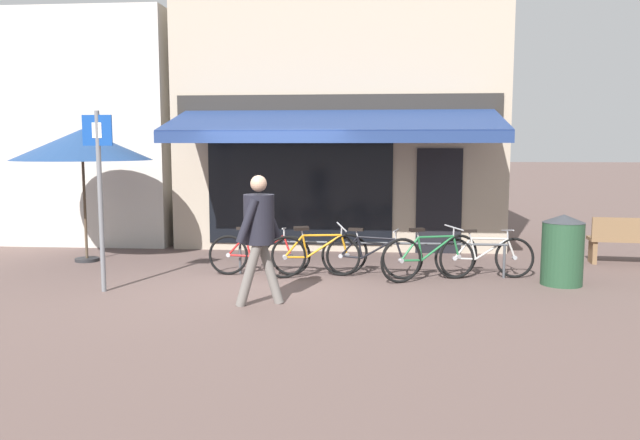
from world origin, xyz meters
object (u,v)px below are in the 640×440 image
(bicycle_red, at_px, (259,253))
(pedestrian_adult, at_px, (259,227))
(bicycle_silver, at_px, (484,256))
(cafe_parasol, at_px, (82,145))
(bicycle_black, at_px, (371,256))
(litter_bin, at_px, (562,250))
(parking_sign, at_px, (100,183))
(park_bench, at_px, (637,240))
(bicycle_orange, at_px, (316,254))
(bicycle_green, at_px, (430,257))

(bicycle_red, distance_m, pedestrian_adult, 2.12)
(bicycle_silver, relative_size, cafe_parasol, 0.66)
(bicycle_black, xyz_separation_m, cafe_parasol, (-5.31, 0.99, 1.80))
(bicycle_black, height_order, litter_bin, litter_bin)
(bicycle_red, xyz_separation_m, litter_bin, (4.81, -0.33, 0.19))
(bicycle_black, bearing_deg, cafe_parasol, 179.31)
(parking_sign, height_order, cafe_parasol, parking_sign)
(litter_bin, bearing_deg, bicycle_black, 174.66)
(park_bench, bearing_deg, pedestrian_adult, -145.85)
(bicycle_black, xyz_separation_m, park_bench, (4.77, 1.53, 0.10))
(parking_sign, bearing_deg, bicycle_red, 34.20)
(pedestrian_adult, height_order, park_bench, pedestrian_adult)
(bicycle_orange, relative_size, cafe_parasol, 0.69)
(bicycle_silver, distance_m, park_bench, 3.25)
(bicycle_orange, distance_m, pedestrian_adult, 2.04)
(bicycle_silver, height_order, park_bench, park_bench)
(bicycle_silver, xyz_separation_m, pedestrian_adult, (-3.32, -2.05, 0.71))
(parking_sign, bearing_deg, pedestrian_adult, -12.89)
(pedestrian_adult, height_order, cafe_parasol, cafe_parasol)
(bicycle_green, distance_m, cafe_parasol, 6.60)
(bicycle_orange, height_order, bicycle_black, bicycle_orange)
(cafe_parasol, relative_size, park_bench, 1.54)
(pedestrian_adult, bearing_deg, parking_sign, -9.45)
(bicycle_black, distance_m, bicycle_green, 0.96)
(litter_bin, xyz_separation_m, park_bench, (1.82, 1.81, -0.09))
(pedestrian_adult, bearing_deg, bicycle_black, -124.31)
(bicycle_red, height_order, pedestrian_adult, pedestrian_adult)
(bicycle_red, distance_m, bicycle_orange, 0.98)
(pedestrian_adult, distance_m, parking_sign, 2.57)
(park_bench, bearing_deg, bicycle_orange, -158.85)
(litter_bin, bearing_deg, parking_sign, -171.10)
(parking_sign, bearing_deg, bicycle_black, 19.00)
(bicycle_orange, xyz_separation_m, bicycle_green, (1.84, -0.10, 0.00))
(bicycle_green, relative_size, bicycle_silver, 0.98)
(bicycle_black, xyz_separation_m, bicycle_silver, (1.84, 0.14, -0.01))
(litter_bin, relative_size, park_bench, 0.67)
(cafe_parasol, bearing_deg, bicycle_orange, -13.54)
(bicycle_red, relative_size, park_bench, 1.05)
(bicycle_silver, bearing_deg, bicycle_red, 172.75)
(bicycle_green, xyz_separation_m, cafe_parasol, (-6.25, 1.16, 1.77))
(litter_bin, distance_m, cafe_parasol, 8.51)
(bicycle_red, bearing_deg, bicycle_orange, -10.30)
(bicycle_green, bearing_deg, litter_bin, -29.46)
(bicycle_red, bearing_deg, park_bench, 9.93)
(bicycle_black, relative_size, litter_bin, 1.52)
(parking_sign, xyz_separation_m, park_bench, (8.70, 2.88, -1.15))
(bicycle_black, distance_m, park_bench, 5.01)
(bicycle_green, bearing_deg, pedestrian_adult, -170.91)
(bicycle_silver, bearing_deg, bicycle_green, -169.48)
(bicycle_red, bearing_deg, bicycle_black, -4.26)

